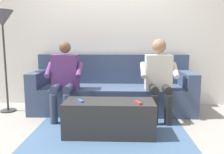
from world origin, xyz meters
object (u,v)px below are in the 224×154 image
object	(u,v)px
person_left_seated	(159,75)
remote_blue	(80,101)
remote_red	(138,103)
person_right_seated	(65,76)
coffee_table	(109,118)
floor_lamp	(3,24)
couch	(112,92)

from	to	relation	value
person_left_seated	remote_blue	world-z (taller)	person_left_seated
person_left_seated	remote_blue	bearing A→B (deg)	34.27
remote_red	remote_blue	xyz separation A→B (m)	(0.66, -0.07, -0.00)
person_left_seated	remote_red	bearing A→B (deg)	65.41
person_right_seated	remote_blue	bearing A→B (deg)	116.63
coffee_table	floor_lamp	bearing A→B (deg)	-28.18
remote_blue	floor_lamp	xyz separation A→B (m)	(1.33, -0.93, 0.95)
coffee_table	person_right_seated	world-z (taller)	person_right_seated
remote_red	floor_lamp	world-z (taller)	floor_lamp
person_right_seated	remote_blue	distance (m)	0.79
floor_lamp	remote_red	bearing A→B (deg)	153.49
coffee_table	remote_blue	world-z (taller)	remote_blue
couch	person_left_seated	world-z (taller)	person_left_seated
person_right_seated	remote_red	xyz separation A→B (m)	(-1.01, 0.75, -0.19)
coffee_table	person_left_seated	distance (m)	1.03
couch	coffee_table	xyz separation A→B (m)	(0.00, 1.02, -0.10)
couch	person_right_seated	world-z (taller)	person_right_seated
person_left_seated	remote_red	xyz separation A→B (m)	(0.35, 0.75, -0.21)
couch	coffee_table	world-z (taller)	couch
coffee_table	person_right_seated	bearing A→B (deg)	-43.71
person_right_seated	couch	bearing A→B (deg)	-150.98
coffee_table	person_left_seated	xyz separation A→B (m)	(-0.68, -0.65, 0.43)
couch	person_right_seated	size ratio (longest dim) A/B	2.27
person_right_seated	remote_red	distance (m)	1.27
couch	person_left_seated	distance (m)	0.84
remote_red	floor_lamp	size ratio (longest dim) A/B	0.08
person_right_seated	remote_blue	size ratio (longest dim) A/B	9.04
floor_lamp	person_right_seated	bearing A→B (deg)	166.07
couch	person_left_seated	bearing A→B (deg)	151.24
person_left_seated	remote_blue	distance (m)	1.24
person_right_seated	remote_red	bearing A→B (deg)	143.32
coffee_table	person_right_seated	size ratio (longest dim) A/B	0.95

